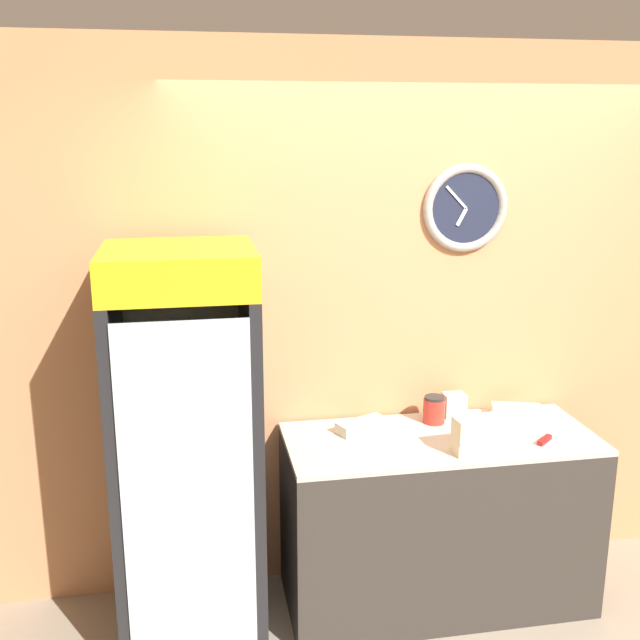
% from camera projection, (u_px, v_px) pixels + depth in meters
% --- Properties ---
extents(wall_back, '(5.20, 0.10, 2.70)m').
position_uv_depth(wall_back, '(422.00, 319.00, 3.78)').
color(wall_back, tan).
rests_on(wall_back, ground_plane).
extents(prep_counter, '(1.48, 0.62, 0.87)m').
position_uv_depth(prep_counter, '(437.00, 519.00, 3.67)').
color(prep_counter, '#332D28').
rests_on(prep_counter, ground_plane).
extents(beverage_cooler, '(0.63, 0.69, 1.82)m').
position_uv_depth(beverage_cooler, '(186.00, 431.00, 3.33)').
color(beverage_cooler, black).
rests_on(beverage_cooler, ground_plane).
extents(sandwich_stack_bottom, '(0.24, 0.11, 0.06)m').
position_uv_depth(sandwich_stack_bottom, '(479.00, 446.00, 3.38)').
color(sandwich_stack_bottom, beige).
rests_on(sandwich_stack_bottom, prep_counter).
extents(sandwich_stack_middle, '(0.24, 0.12, 0.06)m').
position_uv_depth(sandwich_stack_middle, '(479.00, 435.00, 3.36)').
color(sandwich_stack_middle, beige).
rests_on(sandwich_stack_middle, sandwich_stack_bottom).
extents(sandwich_stack_top, '(0.24, 0.12, 0.06)m').
position_uv_depth(sandwich_stack_top, '(480.00, 423.00, 3.35)').
color(sandwich_stack_top, beige).
rests_on(sandwich_stack_top, sandwich_stack_middle).
extents(sandwich_flat_left, '(0.26, 0.15, 0.06)m').
position_uv_depth(sandwich_flat_left, '(516.00, 410.00, 3.81)').
color(sandwich_flat_left, beige).
rests_on(sandwich_flat_left, prep_counter).
extents(sandwich_flat_right, '(0.27, 0.19, 0.05)m').
position_uv_depth(sandwich_flat_right, '(362.00, 426.00, 3.61)').
color(sandwich_flat_right, beige).
rests_on(sandwich_flat_right, prep_counter).
extents(chefs_knife, '(0.25, 0.22, 0.02)m').
position_uv_depth(chefs_knife, '(549.00, 437.00, 3.53)').
color(chefs_knife, silver).
rests_on(chefs_knife, prep_counter).
extents(condiment_jar, '(0.11, 0.11, 0.14)m').
position_uv_depth(condiment_jar, '(434.00, 410.00, 3.71)').
color(condiment_jar, '#B72D23').
rests_on(condiment_jar, prep_counter).
extents(napkin_dispenser, '(0.11, 0.09, 0.12)m').
position_uv_depth(napkin_dispenser, '(454.00, 405.00, 3.80)').
color(napkin_dispenser, '#B7B2AD').
rests_on(napkin_dispenser, prep_counter).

